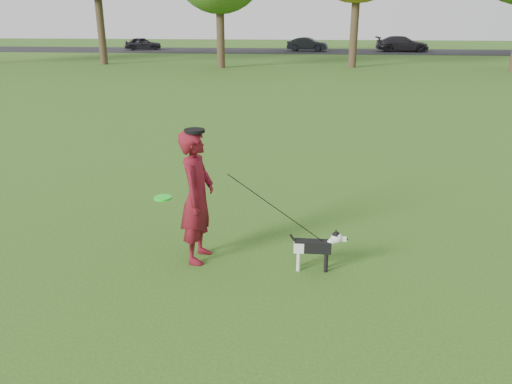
# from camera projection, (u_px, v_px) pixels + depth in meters

# --- Properties ---
(ground) EXTENTS (120.00, 120.00, 0.00)m
(ground) POSITION_uv_depth(u_px,v_px,m) (211.00, 277.00, 6.35)
(ground) COLOR #285116
(ground) RESTS_ON ground
(road) EXTENTS (120.00, 7.00, 0.02)m
(road) POSITION_uv_depth(u_px,v_px,m) (293.00, 51.00, 43.82)
(road) COLOR black
(road) RESTS_ON ground
(man) EXTENTS (0.49, 0.69, 1.79)m
(man) POSITION_uv_depth(u_px,v_px,m) (197.00, 197.00, 6.53)
(man) COLOR #5A0C13
(man) RESTS_ON ground
(dog) EXTENTS (0.75, 0.15, 0.57)m
(dog) POSITION_uv_depth(u_px,v_px,m) (317.00, 245.00, 6.42)
(dog) COLOR black
(dog) RESTS_ON ground
(car_left) EXTENTS (3.48, 2.26, 1.10)m
(car_left) POSITION_uv_depth(u_px,v_px,m) (143.00, 44.00, 44.83)
(car_left) COLOR black
(car_left) RESTS_ON road
(car_mid) EXTENTS (3.64, 1.84, 1.14)m
(car_mid) POSITION_uv_depth(u_px,v_px,m) (307.00, 44.00, 43.51)
(car_mid) COLOR black
(car_mid) RESTS_ON road
(car_right) EXTENTS (4.46, 1.83, 1.29)m
(car_right) POSITION_uv_depth(u_px,v_px,m) (402.00, 44.00, 42.76)
(car_right) COLOR black
(car_right) RESTS_ON road
(man_held_items) EXTENTS (2.24, 0.36, 1.42)m
(man_held_items) POSITION_uv_depth(u_px,v_px,m) (274.00, 207.00, 6.36)
(man_held_items) COLOR #1EEF24
(man_held_items) RESTS_ON ground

